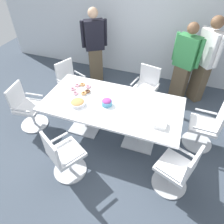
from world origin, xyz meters
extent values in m
cube|color=#3D4754|center=(0.00, 0.00, -0.01)|extent=(10.00, 10.00, 0.01)
cube|color=silver|center=(0.00, 2.40, 1.40)|extent=(8.00, 0.10, 2.80)
cube|color=white|center=(0.00, 0.00, 0.73)|extent=(2.40, 1.20, 0.04)
cube|color=silver|center=(-0.55, 0.00, 0.01)|extent=(0.56, 0.56, 0.02)
cylinder|color=silver|center=(-0.55, 0.00, 0.37)|extent=(0.09, 0.09, 0.69)
cube|color=silver|center=(0.55, 0.00, 0.01)|extent=(0.56, 0.56, 0.02)
cylinder|color=silver|center=(0.55, 0.00, 0.37)|extent=(0.09, 0.09, 0.69)
cylinder|color=silver|center=(0.37, 1.02, 0.01)|extent=(0.64, 0.64, 0.02)
cylinder|color=silver|center=(0.37, 1.02, 0.23)|extent=(0.05, 0.05, 0.41)
cube|color=white|center=(0.37, 1.02, 0.46)|extent=(0.55, 0.55, 0.06)
cube|color=white|center=(0.41, 1.23, 0.70)|extent=(0.44, 0.13, 0.42)
cube|color=silver|center=(0.61, 0.97, 0.58)|extent=(0.11, 0.37, 0.02)
cube|color=silver|center=(0.13, 1.07, 0.58)|extent=(0.11, 0.37, 0.02)
cylinder|color=silver|center=(-1.21, 0.71, 0.01)|extent=(0.71, 0.71, 0.02)
cylinder|color=silver|center=(-1.21, 0.71, 0.23)|extent=(0.05, 0.05, 0.41)
cube|color=white|center=(-1.21, 0.71, 0.46)|extent=(0.60, 0.60, 0.06)
cube|color=white|center=(-1.40, 0.80, 0.70)|extent=(0.21, 0.42, 0.42)
cube|color=silver|center=(-1.11, 0.94, 0.58)|extent=(0.35, 0.17, 0.02)
cube|color=silver|center=(-1.31, 0.49, 0.58)|extent=(0.35, 0.17, 0.02)
cylinder|color=silver|center=(-1.58, -0.31, 0.01)|extent=(0.60, 0.60, 0.02)
cylinder|color=silver|center=(-1.58, -0.31, 0.23)|extent=(0.05, 0.05, 0.41)
cube|color=white|center=(-1.58, -0.31, 0.46)|extent=(0.51, 0.51, 0.06)
cube|color=white|center=(-1.79, -0.33, 0.70)|extent=(0.09, 0.44, 0.42)
cube|color=silver|center=(-1.61, -0.07, 0.58)|extent=(0.37, 0.07, 0.02)
cube|color=silver|center=(-1.55, -0.55, 0.58)|extent=(0.37, 0.07, 0.02)
cylinder|color=silver|center=(-0.37, -1.02, 0.01)|extent=(0.74, 0.74, 0.02)
cylinder|color=silver|center=(-0.37, -1.02, 0.23)|extent=(0.05, 0.05, 0.41)
cube|color=white|center=(-0.37, -1.02, 0.46)|extent=(0.63, 0.63, 0.06)
cube|color=white|center=(-0.47, -1.21, 0.70)|extent=(0.40, 0.25, 0.42)
cube|color=silver|center=(-0.58, -0.90, 0.58)|extent=(0.21, 0.33, 0.02)
cube|color=silver|center=(-0.15, -1.15, 0.58)|extent=(0.21, 0.33, 0.02)
cylinder|color=silver|center=(1.21, -0.71, 0.01)|extent=(0.70, 0.70, 0.02)
cylinder|color=silver|center=(1.21, -0.71, 0.23)|extent=(0.05, 0.05, 0.41)
cube|color=white|center=(1.21, -0.71, 0.46)|extent=(0.59, 0.59, 0.06)
cube|color=white|center=(1.41, -0.79, 0.70)|extent=(0.19, 0.42, 0.42)
cube|color=silver|center=(1.12, -0.94, 0.58)|extent=(0.35, 0.16, 0.02)
cube|color=silver|center=(1.30, -0.49, 0.58)|extent=(0.35, 0.16, 0.02)
cylinder|color=silver|center=(1.58, 0.31, 0.01)|extent=(0.56, 0.56, 0.02)
cylinder|color=silver|center=(1.58, 0.31, 0.23)|extent=(0.05, 0.05, 0.41)
cube|color=white|center=(1.58, 0.31, 0.46)|extent=(0.47, 0.47, 0.06)
cube|color=white|center=(1.79, 0.30, 0.70)|extent=(0.05, 0.44, 0.42)
cube|color=silver|center=(1.57, 0.06, 0.58)|extent=(0.37, 0.04, 0.02)
cube|color=silver|center=(1.58, 0.55, 0.58)|extent=(0.37, 0.04, 0.02)
cube|color=brown|center=(-1.06, 1.71, 0.42)|extent=(0.38, 0.34, 0.85)
cube|color=black|center=(-1.06, 1.71, 1.19)|extent=(0.49, 0.42, 0.67)
sphere|color=#DBAD89|center=(-1.06, 1.71, 1.67)|extent=(0.23, 0.23, 0.23)
cylinder|color=black|center=(-0.83, 1.85, 1.22)|extent=(0.11, 0.11, 0.61)
cylinder|color=black|center=(-1.28, 1.56, 1.22)|extent=(0.11, 0.11, 0.61)
cube|color=brown|center=(1.04, 1.61, 0.41)|extent=(0.37, 0.31, 0.83)
cube|color=#388C4C|center=(1.04, 1.61, 1.15)|extent=(0.49, 0.38, 0.65)
sphere|color=brown|center=(1.04, 1.61, 1.62)|extent=(0.22, 0.22, 0.22)
cylinder|color=#388C4C|center=(1.28, 1.50, 1.19)|extent=(0.11, 0.11, 0.59)
cylinder|color=#388C4C|center=(0.80, 1.72, 1.19)|extent=(0.11, 0.11, 0.59)
cube|color=brown|center=(1.43, 1.72, 0.44)|extent=(0.36, 0.37, 0.89)
cube|color=white|center=(1.43, 1.72, 1.24)|extent=(0.46, 0.48, 0.70)
sphere|color=brown|center=(1.43, 1.72, 1.74)|extent=(0.24, 0.24, 0.24)
cylinder|color=white|center=(1.61, 1.53, 1.27)|extent=(0.11, 0.11, 0.63)
cylinder|color=white|center=(1.26, 1.92, 1.27)|extent=(0.11, 0.11, 0.63)
cylinder|color=white|center=(-0.54, -0.23, 0.78)|extent=(0.26, 0.26, 0.06)
ellipsoid|color=tan|center=(-0.54, -0.23, 0.81)|extent=(0.23, 0.23, 0.05)
cylinder|color=#4C9EC6|center=(-0.07, -0.07, 0.79)|extent=(0.18, 0.18, 0.08)
ellipsoid|color=#9E3D8E|center=(-0.07, -0.07, 0.83)|extent=(0.16, 0.16, 0.07)
cylinder|color=white|center=(-0.68, 0.17, 0.76)|extent=(0.40, 0.40, 0.01)
torus|color=brown|center=(-0.53, 0.15, 0.78)|extent=(0.11, 0.11, 0.03)
torus|color=pink|center=(-0.59, 0.29, 0.78)|extent=(0.11, 0.11, 0.03)
torus|color=tan|center=(-0.72, 0.32, 0.78)|extent=(0.11, 0.11, 0.03)
torus|color=pink|center=(-0.80, 0.26, 0.78)|extent=(0.11, 0.11, 0.03)
torus|color=pink|center=(-0.83, 0.13, 0.78)|extent=(0.11, 0.11, 0.03)
torus|color=pink|center=(-0.72, 0.02, 0.78)|extent=(0.11, 0.11, 0.03)
torus|color=tan|center=(-0.57, 0.07, 0.78)|extent=(0.11, 0.11, 0.03)
cube|color=white|center=(0.88, -0.26, 0.78)|extent=(0.18, 0.18, 0.07)
camera|label=1|loc=(0.94, -2.59, 2.99)|focal=32.86mm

